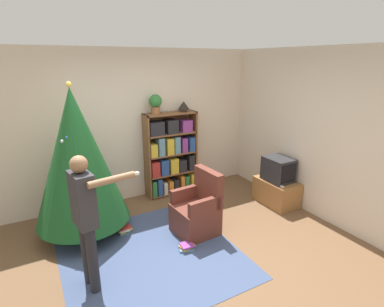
{
  "coord_description": "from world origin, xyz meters",
  "views": [
    {
      "loc": [
        -1.47,
        -2.85,
        2.4
      ],
      "look_at": [
        0.61,
        0.92,
        1.05
      ],
      "focal_mm": 28.0,
      "sensor_mm": 36.0,
      "label": 1
    }
  ],
  "objects": [
    {
      "name": "ground_plane",
      "position": [
        0.0,
        0.0,
        0.0
      ],
      "size": [
        14.0,
        14.0,
        0.0
      ],
      "primitive_type": "plane",
      "color": "brown"
    },
    {
      "name": "wall_back",
      "position": [
        0.0,
        2.1,
        1.3
      ],
      "size": [
        8.0,
        0.1,
        2.6
      ],
      "color": "beige",
      "rests_on": "ground_plane"
    },
    {
      "name": "wall_right",
      "position": [
        2.41,
        0.0,
        1.3
      ],
      "size": [
        0.1,
        8.0,
        2.6
      ],
      "color": "beige",
      "rests_on": "ground_plane"
    },
    {
      "name": "area_rug",
      "position": [
        -0.35,
        0.27,
        0.0
      ],
      "size": [
        2.14,
        2.18,
        0.01
      ],
      "color": "#3D4C70",
      "rests_on": "ground_plane"
    },
    {
      "name": "bookshelf",
      "position": [
        0.69,
        1.87,
        0.73
      ],
      "size": [
        0.95,
        0.29,
        1.52
      ],
      "color": "brown",
      "rests_on": "ground_plane"
    },
    {
      "name": "tv_stand",
      "position": [
        2.1,
        0.61,
        0.21
      ],
      "size": [
        0.47,
        0.74,
        0.43
      ],
      "color": "#996638",
      "rests_on": "ground_plane"
    },
    {
      "name": "television",
      "position": [
        2.1,
        0.6,
        0.63
      ],
      "size": [
        0.38,
        0.48,
        0.4
      ],
      "color": "#28282D",
      "rests_on": "tv_stand"
    },
    {
      "name": "game_remote",
      "position": [
        1.96,
        0.39,
        0.44
      ],
      "size": [
        0.04,
        0.12,
        0.02
      ],
      "color": "white",
      "rests_on": "tv_stand"
    },
    {
      "name": "christmas_tree",
      "position": [
        -0.98,
        1.23,
        1.15
      ],
      "size": [
        1.27,
        1.27,
        2.15
      ],
      "color": "#4C3323",
      "rests_on": "ground_plane"
    },
    {
      "name": "armchair",
      "position": [
        0.45,
        0.48,
        0.32
      ],
      "size": [
        0.61,
        0.6,
        0.92
      ],
      "rotation": [
        0.0,
        0.0,
        -1.49
      ],
      "color": "brown",
      "rests_on": "ground_plane"
    },
    {
      "name": "standing_person",
      "position": [
        -1.1,
        0.08,
        0.89
      ],
      "size": [
        0.68,
        0.46,
        1.52
      ],
      "rotation": [
        0.0,
        0.0,
        -1.41
      ],
      "color": "#232328",
      "rests_on": "ground_plane"
    },
    {
      "name": "potted_plant",
      "position": [
        0.43,
        1.88,
        1.71
      ],
      "size": [
        0.22,
        0.22,
        0.33
      ],
      "color": "#935B38",
      "rests_on": "bookshelf"
    },
    {
      "name": "table_lamp",
      "position": [
        0.97,
        1.88,
        1.62
      ],
      "size": [
        0.2,
        0.2,
        0.18
      ],
      "color": "#473828",
      "rests_on": "bookshelf"
    },
    {
      "name": "book_pile_near_tree",
      "position": [
        -0.49,
        0.95,
        0.05
      ],
      "size": [
        0.21,
        0.19,
        0.1
      ],
      "color": "#5B899E",
      "rests_on": "ground_plane"
    },
    {
      "name": "book_pile_by_chair",
      "position": [
        0.11,
        0.16,
        0.04
      ],
      "size": [
        0.23,
        0.19,
        0.08
      ],
      "color": "#5B899E",
      "rests_on": "ground_plane"
    }
  ]
}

